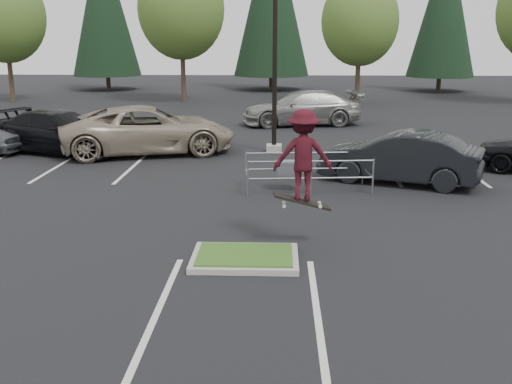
{
  "coord_description": "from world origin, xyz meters",
  "views": [
    {
      "loc": [
        0.67,
        -11.62,
        4.53
      ],
      "look_at": [
        0.17,
        1.5,
        1.09
      ],
      "focal_mm": 42.0,
      "sensor_mm": 36.0,
      "label": 1
    }
  ],
  "objects_px": {
    "light_pole": "(275,35)",
    "conif_c": "(445,6)",
    "cart_corral": "(294,168)",
    "decid_a": "(5,19)",
    "skateboarder": "(303,156)",
    "car_l_black": "(59,132)",
    "car_r_charc": "(400,157)",
    "car_l_tan": "(147,130)",
    "decid_c": "(360,24)",
    "decid_b": "(181,12)",
    "car_far_silver": "(303,108)",
    "conif_a": "(104,4)"
  },
  "relations": [
    {
      "from": "conif_c",
      "to": "cart_corral",
      "type": "bearing_deg",
      "value": -110.98
    },
    {
      "from": "decid_b",
      "to": "cart_corral",
      "type": "xyz_separation_m",
      "value": [
        7.15,
        -24.57,
        -5.38
      ]
    },
    {
      "from": "car_l_black",
      "to": "car_r_charc",
      "type": "xyz_separation_m",
      "value": [
        12.5,
        -4.5,
        -0.02
      ]
    },
    {
      "from": "conif_c",
      "to": "cart_corral",
      "type": "distance_m",
      "value": 36.44
    },
    {
      "from": "conif_a",
      "to": "conif_c",
      "type": "height_order",
      "value": "conif_a"
    },
    {
      "from": "decid_a",
      "to": "cart_corral",
      "type": "height_order",
      "value": "decid_a"
    },
    {
      "from": "decid_c",
      "to": "decid_b",
      "type": "bearing_deg",
      "value": 176.66
    },
    {
      "from": "decid_c",
      "to": "light_pole",
      "type": "bearing_deg",
      "value": -107.11
    },
    {
      "from": "decid_a",
      "to": "skateboarder",
      "type": "relative_size",
      "value": 4.04
    },
    {
      "from": "car_l_black",
      "to": "car_l_tan",
      "type": "bearing_deg",
      "value": -66.55
    },
    {
      "from": "conif_c",
      "to": "cart_corral",
      "type": "height_order",
      "value": "conif_c"
    },
    {
      "from": "decid_a",
      "to": "decid_b",
      "type": "distance_m",
      "value": 12.02
    },
    {
      "from": "conif_a",
      "to": "car_far_silver",
      "type": "relative_size",
      "value": 2.13
    },
    {
      "from": "car_r_charc",
      "to": "car_far_silver",
      "type": "height_order",
      "value": "car_far_silver"
    },
    {
      "from": "decid_c",
      "to": "conif_c",
      "type": "bearing_deg",
      "value": 50.36
    },
    {
      "from": "decid_a",
      "to": "cart_corral",
      "type": "bearing_deg",
      "value": -51.49
    },
    {
      "from": "car_l_black",
      "to": "cart_corral",
      "type": "bearing_deg",
      "value": -97.74
    },
    {
      "from": "cart_corral",
      "to": "car_l_black",
      "type": "height_order",
      "value": "car_l_black"
    },
    {
      "from": "decid_a",
      "to": "conif_a",
      "type": "distance_m",
      "value": 10.85
    },
    {
      "from": "skateboarder",
      "to": "light_pole",
      "type": "bearing_deg",
      "value": -88.55
    },
    {
      "from": "conif_a",
      "to": "car_r_charc",
      "type": "distance_m",
      "value": 38.35
    },
    {
      "from": "car_l_black",
      "to": "skateboarder",
      "type": "bearing_deg",
      "value": -115.33
    },
    {
      "from": "decid_a",
      "to": "conif_c",
      "type": "distance_m",
      "value": 33.4
    },
    {
      "from": "conif_c",
      "to": "car_far_silver",
      "type": "height_order",
      "value": "conif_c"
    },
    {
      "from": "car_r_charc",
      "to": "car_l_tan",
      "type": "bearing_deg",
      "value": -94.67
    },
    {
      "from": "conif_c",
      "to": "car_r_charc",
      "type": "bearing_deg",
      "value": -106.29
    },
    {
      "from": "car_far_silver",
      "to": "light_pole",
      "type": "bearing_deg",
      "value": -20.67
    },
    {
      "from": "decid_c",
      "to": "conif_c",
      "type": "distance_m",
      "value": 12.65
    },
    {
      "from": "cart_corral",
      "to": "car_l_black",
      "type": "distance_m",
      "value": 10.69
    },
    {
      "from": "conif_a",
      "to": "conif_c",
      "type": "distance_m",
      "value": 28.01
    },
    {
      "from": "conif_a",
      "to": "cart_corral",
      "type": "distance_m",
      "value": 37.8
    },
    {
      "from": "car_l_tan",
      "to": "decid_a",
      "type": "bearing_deg",
      "value": 20.22
    },
    {
      "from": "conif_a",
      "to": "car_r_charc",
      "type": "relative_size",
      "value": 2.62
    },
    {
      "from": "conif_a",
      "to": "skateboarder",
      "type": "xyz_separation_m",
      "value": [
        15.2,
        -39.0,
        -5.06
      ]
    },
    {
      "from": "light_pole",
      "to": "car_far_silver",
      "type": "height_order",
      "value": "light_pole"
    },
    {
      "from": "light_pole",
      "to": "skateboarder",
      "type": "height_order",
      "value": "light_pole"
    },
    {
      "from": "conif_a",
      "to": "skateboarder",
      "type": "height_order",
      "value": "conif_a"
    },
    {
      "from": "decid_a",
      "to": "conif_c",
      "type": "bearing_deg",
      "value": 16.48
    },
    {
      "from": "decid_b",
      "to": "conif_c",
      "type": "xyz_separation_m",
      "value": [
        20.01,
        8.97,
        0.8
      ]
    },
    {
      "from": "decid_c",
      "to": "car_far_silver",
      "type": "relative_size",
      "value": 1.38
    },
    {
      "from": "car_l_tan",
      "to": "car_r_charc",
      "type": "relative_size",
      "value": 1.36
    },
    {
      "from": "conif_a",
      "to": "car_r_charc",
      "type": "xyz_separation_m",
      "value": [
        18.5,
        -33.0,
        -6.28
      ]
    },
    {
      "from": "cart_corral",
      "to": "car_l_tan",
      "type": "bearing_deg",
      "value": 130.12
    },
    {
      "from": "decid_a",
      "to": "decid_b",
      "type": "xyz_separation_m",
      "value": [
        12.0,
        0.5,
        0.46
      ]
    },
    {
      "from": "decid_b",
      "to": "conif_a",
      "type": "bearing_deg",
      "value": 130.17
    },
    {
      "from": "car_l_black",
      "to": "decid_a",
      "type": "bearing_deg",
      "value": 51.82
    },
    {
      "from": "conif_c",
      "to": "cart_corral",
      "type": "relative_size",
      "value": 3.26
    },
    {
      "from": "light_pole",
      "to": "conif_c",
      "type": "bearing_deg",
      "value": 63.85
    },
    {
      "from": "decid_b",
      "to": "car_l_tan",
      "type": "height_order",
      "value": "decid_b"
    },
    {
      "from": "conif_a",
      "to": "skateboarder",
      "type": "distance_m",
      "value": 42.16
    }
  ]
}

